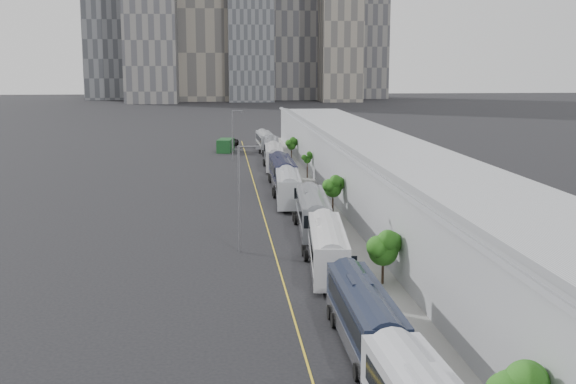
{
  "coord_description": "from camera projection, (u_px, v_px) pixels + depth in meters",
  "views": [
    {
      "loc": [
        -5.97,
        -19.21,
        15.88
      ],
      "look_at": [
        0.89,
        53.97,
        3.0
      ],
      "focal_mm": 45.0,
      "sensor_mm": 36.0,
      "label": 1
    }
  ],
  "objects": [
    {
      "name": "bus_4",
      "position": [
        288.0,
        190.0,
        84.19
      ],
      "size": [
        3.47,
        13.35,
        3.86
      ],
      "rotation": [
        0.0,
        0.0,
        -0.06
      ],
      "color": "#B4B7BE",
      "rests_on": "ground"
    },
    {
      "name": "tree_3",
      "position": [
        307.0,
        159.0,
        102.52
      ],
      "size": [
        1.07,
        1.07,
        3.41
      ],
      "color": "black",
      "rests_on": "ground"
    },
    {
      "name": "depot",
      "position": [
        400.0,
        184.0,
        76.66
      ],
      "size": [
        12.45,
        160.4,
        7.2
      ],
      "color": "gray",
      "rests_on": "ground"
    },
    {
      "name": "bus_2",
      "position": [
        327.0,
        252.0,
        56.0
      ],
      "size": [
        3.79,
        13.07,
        3.77
      ],
      "rotation": [
        0.0,
        0.0,
        -0.09
      ],
      "color": "silver",
      "rests_on": "ground"
    },
    {
      "name": "lane_line",
      "position": [
        265.0,
        219.0,
        75.93
      ],
      "size": [
        0.12,
        160.0,
        0.02
      ],
      "primitive_type": "cube",
      "color": "gold",
      "rests_on": "ground"
    },
    {
      "name": "bus_3",
      "position": [
        313.0,
        215.0,
        69.64
      ],
      "size": [
        3.47,
        13.27,
        3.84
      ],
      "rotation": [
        0.0,
        0.0,
        -0.06
      ],
      "color": "slate",
      "rests_on": "ground"
    },
    {
      "name": "bus_5",
      "position": [
        282.0,
        174.0,
        95.53
      ],
      "size": [
        3.04,
        13.7,
        4.0
      ],
      "rotation": [
        0.0,
        0.0,
        -0.01
      ],
      "color": "black",
      "rests_on": "ground"
    },
    {
      "name": "tree_1",
      "position": [
        383.0,
        247.0,
        52.45
      ],
      "size": [
        2.21,
        2.21,
        4.03
      ],
      "color": "black",
      "rests_on": "ground"
    },
    {
      "name": "bus_8",
      "position": [
        265.0,
        143.0,
        136.65
      ],
      "size": [
        2.91,
        12.54,
        3.65
      ],
      "rotation": [
        0.0,
        0.0,
        0.03
      ],
      "color": "#9FA3A9",
      "rests_on": "ground"
    },
    {
      "name": "sidewalk",
      "position": [
        363.0,
        216.0,
        76.89
      ],
      "size": [
        10.0,
        170.0,
        0.12
      ],
      "primitive_type": "cube",
      "color": "gray",
      "rests_on": "ground"
    },
    {
      "name": "shipping_container",
      "position": [
        226.0,
        146.0,
        134.65
      ],
      "size": [
        3.41,
        5.98,
        2.41
      ],
      "primitive_type": "cube",
      "rotation": [
        0.0,
        0.0,
        -0.17
      ],
      "color": "#123C19",
      "rests_on": "ground"
    },
    {
      "name": "street_lamp_near",
      "position": [
        241.0,
        191.0,
        61.45
      ],
      "size": [
        2.04,
        0.22,
        9.26
      ],
      "color": "#59595E",
      "rests_on": "ground"
    },
    {
      "name": "bus_6",
      "position": [
        274.0,
        159.0,
        112.01
      ],
      "size": [
        3.3,
        13.03,
        3.77
      ],
      "rotation": [
        0.0,
        0.0,
        -0.05
      ],
      "color": "silver",
      "rests_on": "ground"
    },
    {
      "name": "street_lamp_far",
      "position": [
        234.0,
        132.0,
        121.73
      ],
      "size": [
        2.04,
        0.22,
        8.51
      ],
      "color": "#59595E",
      "rests_on": "ground"
    },
    {
      "name": "tree_2",
      "position": [
        333.0,
        186.0,
        76.67
      ],
      "size": [
        1.9,
        1.9,
        4.23
      ],
      "color": "black",
      "rests_on": "ground"
    },
    {
      "name": "bus_1",
      "position": [
        364.0,
        321.0,
        41.06
      ],
      "size": [
        2.77,
        12.35,
        3.61
      ],
      "rotation": [
        0.0,
        0.0,
        -0.0
      ],
      "color": "black",
      "rests_on": "ground"
    },
    {
      "name": "bus_7",
      "position": [
        271.0,
        150.0,
        124.86
      ],
      "size": [
        3.4,
        12.4,
        3.58
      ],
      "rotation": [
        0.0,
        0.0,
        -0.08
      ],
      "color": "slate",
      "rests_on": "ground"
    },
    {
      "name": "tree_4",
      "position": [
        291.0,
        144.0,
        122.47
      ],
      "size": [
        1.6,
        1.6,
        3.62
      ],
      "color": "black",
      "rests_on": "ground"
    },
    {
      "name": "suv",
      "position": [
        228.0,
        142.0,
        143.72
      ],
      "size": [
        4.52,
        6.64,
        1.69
      ],
      "primitive_type": "imported",
      "rotation": [
        0.0,
        0.0,
        -0.31
      ],
      "color": "black",
      "rests_on": "ground"
    }
  ]
}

